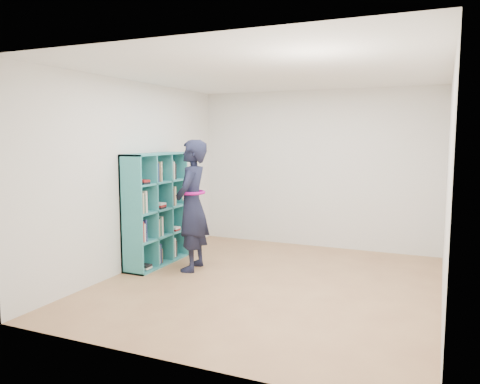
% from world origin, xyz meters
% --- Properties ---
extents(floor, '(4.50, 4.50, 0.00)m').
position_xyz_m(floor, '(0.00, 0.00, 0.00)').
color(floor, '#946543').
rests_on(floor, ground).
extents(ceiling, '(4.50, 4.50, 0.00)m').
position_xyz_m(ceiling, '(0.00, 0.00, 2.60)').
color(ceiling, white).
rests_on(ceiling, wall_back).
extents(wall_left, '(0.02, 4.50, 2.60)m').
position_xyz_m(wall_left, '(-2.00, 0.00, 1.30)').
color(wall_left, silver).
rests_on(wall_left, floor).
extents(wall_right, '(0.02, 4.50, 2.60)m').
position_xyz_m(wall_right, '(2.00, 0.00, 1.30)').
color(wall_right, silver).
rests_on(wall_right, floor).
extents(wall_back, '(4.00, 0.02, 2.60)m').
position_xyz_m(wall_back, '(0.00, 2.25, 1.30)').
color(wall_back, silver).
rests_on(wall_back, floor).
extents(wall_front, '(4.00, 0.02, 2.60)m').
position_xyz_m(wall_front, '(0.00, -2.25, 1.30)').
color(wall_front, silver).
rests_on(wall_front, floor).
extents(bookshelf, '(0.35, 1.21, 1.61)m').
position_xyz_m(bookshelf, '(-1.84, 0.22, 0.79)').
color(bookshelf, teal).
rests_on(bookshelf, floor).
extents(person, '(0.55, 0.73, 1.80)m').
position_xyz_m(person, '(-1.20, 0.19, 0.90)').
color(person, black).
rests_on(person, floor).
extents(smartphone, '(0.03, 0.10, 0.13)m').
position_xyz_m(smartphone, '(-1.37, 0.24, 1.02)').
color(smartphone, silver).
rests_on(smartphone, person).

